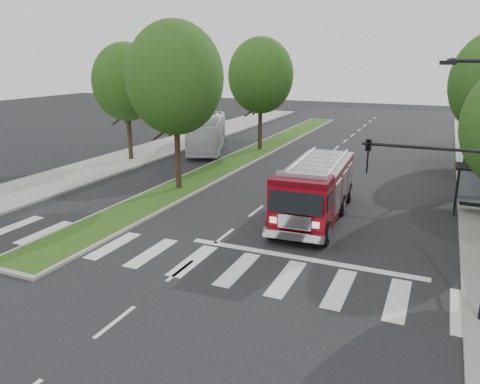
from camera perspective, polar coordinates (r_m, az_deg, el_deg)
The scene contains 10 objects.
ground at distance 21.84m, azimuth -1.91°, elevation -5.39°, with size 140.00×140.00×0.00m, color black.
sidewalk_left at distance 37.51m, azimuth -15.53°, elevation 3.32°, with size 5.00×80.00×0.15m, color gray.
median at distance 40.01m, azimuth 1.38°, elevation 4.68°, with size 3.00×50.00×0.15m.
tree_median_near at distance 28.49m, azimuth -7.95°, elevation 13.57°, with size 5.80×5.80×10.16m.
tree_median_far at distance 41.11m, azimuth 2.53°, elevation 13.98°, with size 5.60×5.60×9.72m.
tree_left_mid at distance 37.97m, azimuth -13.70°, elevation 12.89°, with size 5.20×5.20×9.16m.
streetlight_right_near at distance 15.22m, azimuth 26.08°, elevation 1.80°, with size 4.08×0.22×8.00m.
streetlight_right_far at distance 38.52m, azimuth 26.14°, elevation 9.25°, with size 2.11×0.20×8.00m.
fire_engine at distance 24.08m, azimuth 9.17°, elevation 0.22°, with size 3.14×9.08×3.10m.
city_bus at distance 42.23m, azimuth -3.99°, elevation 7.24°, with size 2.55×10.91×3.04m, color silver.
Camera 1 is at (8.78, -18.33, 7.99)m, focal length 35.00 mm.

